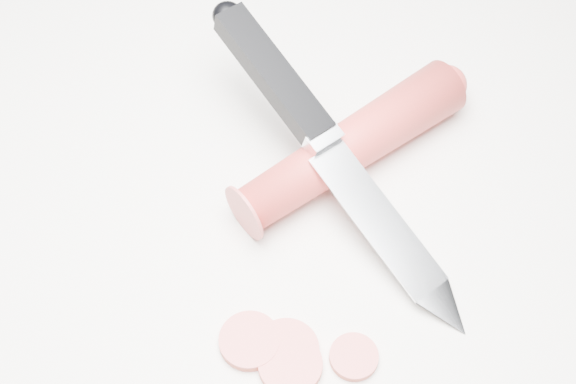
% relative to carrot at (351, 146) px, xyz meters
% --- Properties ---
extents(ground, '(2.40, 2.40, 0.00)m').
position_rel_carrot_xyz_m(ground, '(0.03, -0.08, -0.02)').
color(ground, silver).
rests_on(ground, ground).
extents(carrot, '(0.10, 0.17, 0.03)m').
position_rel_carrot_xyz_m(carrot, '(0.00, 0.00, 0.00)').
color(carrot, red).
rests_on(carrot, ground).
extents(carrot_slice_0, '(0.04, 0.04, 0.01)m').
position_rel_carrot_xyz_m(carrot_slice_0, '(0.02, -0.14, -0.02)').
color(carrot_slice_0, '#C84A46').
rests_on(carrot_slice_0, ground).
extents(carrot_slice_3, '(0.04, 0.04, 0.01)m').
position_rel_carrot_xyz_m(carrot_slice_3, '(0.00, -0.14, -0.02)').
color(carrot_slice_3, '#C84A46').
rests_on(carrot_slice_3, ground).
extents(carrot_slice_4, '(0.03, 0.03, 0.01)m').
position_rel_carrot_xyz_m(carrot_slice_4, '(0.06, -0.12, -0.02)').
color(carrot_slice_4, '#C84A46').
rests_on(carrot_slice_4, ground).
extents(carrot_slice_5, '(0.04, 0.04, 0.01)m').
position_rel_carrot_xyz_m(carrot_slice_5, '(0.03, -0.15, -0.02)').
color(carrot_slice_5, '#C84A46').
rests_on(carrot_slice_5, ground).
extents(kitchen_knife, '(0.24, 0.13, 0.08)m').
position_rel_carrot_xyz_m(kitchen_knife, '(0.00, -0.02, 0.02)').
color(kitchen_knife, silver).
rests_on(kitchen_knife, ground).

